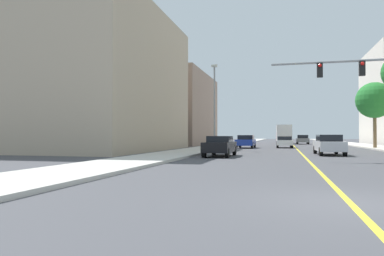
{
  "coord_description": "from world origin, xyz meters",
  "views": [
    {
      "loc": [
        -1.38,
        -8.31,
        1.45
      ],
      "look_at": [
        -8.37,
        19.22,
        2.02
      ],
      "focal_mm": 33.72,
      "sensor_mm": 36.0,
      "label": 1
    }
  ],
  "objects_px": {
    "delivery_truck": "(284,134)",
    "car_gray": "(303,139)",
    "palm_far": "(375,100)",
    "car_silver": "(329,144)",
    "car_blue": "(246,141)",
    "car_black": "(220,146)",
    "street_lamp": "(214,102)",
    "car_white": "(284,142)"
  },
  "relations": [
    {
      "from": "palm_far",
      "to": "car_silver",
      "type": "distance_m",
      "value": 15.23
    },
    {
      "from": "car_blue",
      "to": "car_gray",
      "type": "distance_m",
      "value": 21.71
    },
    {
      "from": "car_blue",
      "to": "delivery_truck",
      "type": "height_order",
      "value": "delivery_truck"
    },
    {
      "from": "car_white",
      "to": "palm_far",
      "type": "bearing_deg",
      "value": -11.12
    },
    {
      "from": "street_lamp",
      "to": "car_silver",
      "type": "distance_m",
      "value": 11.85
    },
    {
      "from": "street_lamp",
      "to": "car_silver",
      "type": "relative_size",
      "value": 1.77
    },
    {
      "from": "street_lamp",
      "to": "car_blue",
      "type": "xyz_separation_m",
      "value": [
        2.25,
        7.19,
        -3.86
      ]
    },
    {
      "from": "car_silver",
      "to": "palm_far",
      "type": "bearing_deg",
      "value": 63.52
    },
    {
      "from": "car_black",
      "to": "delivery_truck",
      "type": "bearing_deg",
      "value": -95.95
    },
    {
      "from": "palm_far",
      "to": "car_silver",
      "type": "height_order",
      "value": "palm_far"
    },
    {
      "from": "street_lamp",
      "to": "car_silver",
      "type": "xyz_separation_m",
      "value": [
        9.64,
        -5.74,
        -3.83
      ]
    },
    {
      "from": "palm_far",
      "to": "car_blue",
      "type": "relative_size",
      "value": 1.5
    },
    {
      "from": "car_black",
      "to": "delivery_truck",
      "type": "relative_size",
      "value": 0.53
    },
    {
      "from": "car_silver",
      "to": "delivery_truck",
      "type": "bearing_deg",
      "value": 93.42
    },
    {
      "from": "car_white",
      "to": "delivery_truck",
      "type": "distance_m",
      "value": 19.93
    },
    {
      "from": "delivery_truck",
      "to": "car_gray",
      "type": "bearing_deg",
      "value": -26.24
    },
    {
      "from": "street_lamp",
      "to": "car_white",
      "type": "xyz_separation_m",
      "value": [
        6.51,
        9.12,
        -3.91
      ]
    },
    {
      "from": "car_gray",
      "to": "car_white",
      "type": "distance_m",
      "value": 18.78
    },
    {
      "from": "street_lamp",
      "to": "car_gray",
      "type": "relative_size",
      "value": 1.77
    },
    {
      "from": "car_gray",
      "to": "car_black",
      "type": "height_order",
      "value": "car_gray"
    },
    {
      "from": "palm_far",
      "to": "car_blue",
      "type": "distance_m",
      "value": 14.17
    },
    {
      "from": "palm_far",
      "to": "car_silver",
      "type": "xyz_separation_m",
      "value": [
        -6.1,
        -13.27,
        -4.34
      ]
    },
    {
      "from": "car_blue",
      "to": "car_black",
      "type": "relative_size",
      "value": 1.04
    },
    {
      "from": "street_lamp",
      "to": "palm_far",
      "type": "height_order",
      "value": "street_lamp"
    },
    {
      "from": "street_lamp",
      "to": "car_gray",
      "type": "height_order",
      "value": "street_lamp"
    },
    {
      "from": "car_blue",
      "to": "car_gray",
      "type": "height_order",
      "value": "car_gray"
    },
    {
      "from": "car_blue",
      "to": "car_gray",
      "type": "relative_size",
      "value": 1.01
    },
    {
      "from": "car_blue",
      "to": "car_white",
      "type": "relative_size",
      "value": 1.11
    },
    {
      "from": "car_blue",
      "to": "car_silver",
      "type": "bearing_deg",
      "value": 120.2
    },
    {
      "from": "street_lamp",
      "to": "palm_far",
      "type": "distance_m",
      "value": 17.45
    },
    {
      "from": "street_lamp",
      "to": "palm_far",
      "type": "relative_size",
      "value": 1.17
    },
    {
      "from": "car_gray",
      "to": "car_black",
      "type": "relative_size",
      "value": 1.03
    },
    {
      "from": "delivery_truck",
      "to": "car_silver",
      "type": "bearing_deg",
      "value": -86.54
    },
    {
      "from": "car_gray",
      "to": "car_silver",
      "type": "relative_size",
      "value": 1.0
    },
    {
      "from": "car_blue",
      "to": "car_black",
      "type": "height_order",
      "value": "car_blue"
    },
    {
      "from": "street_lamp",
      "to": "car_blue",
      "type": "bearing_deg",
      "value": 72.62
    },
    {
      "from": "car_black",
      "to": "car_blue",
      "type": "bearing_deg",
      "value": -89.89
    },
    {
      "from": "street_lamp",
      "to": "car_black",
      "type": "xyz_separation_m",
      "value": [
        2.17,
        -9.47,
        -3.88
      ]
    },
    {
      "from": "street_lamp",
      "to": "car_black",
      "type": "relative_size",
      "value": 1.82
    },
    {
      "from": "car_gray",
      "to": "car_white",
      "type": "xyz_separation_m",
      "value": [
        -2.93,
        -18.55,
        -0.08
      ]
    },
    {
      "from": "palm_far",
      "to": "car_gray",
      "type": "distance_m",
      "value": 21.55
    },
    {
      "from": "car_gray",
      "to": "palm_far",
      "type": "bearing_deg",
      "value": -72.39
    }
  ]
}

